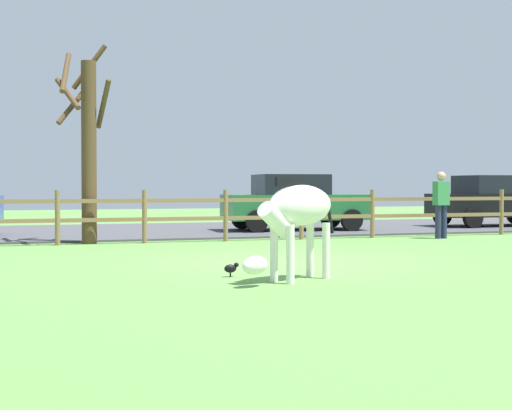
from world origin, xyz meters
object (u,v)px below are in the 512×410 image
object	(u,v)px
zebra	(297,213)
parked_car_green	(294,202)
visitor_near_fence	(441,202)
parked_car_black	(494,200)
crow_on_grass	(231,268)
bare_tree	(87,142)

from	to	relation	value
zebra	parked_car_green	distance (m)	11.10
visitor_near_fence	parked_car_black	bearing A→B (deg)	41.34
parked_car_black	visitor_near_fence	xyz separation A→B (m)	(-4.26, -3.75, 0.06)
zebra	visitor_near_fence	distance (m)	9.25
crow_on_grass	bare_tree	bearing A→B (deg)	99.94
parked_car_black	crow_on_grass	bearing A→B (deg)	-139.76
bare_tree	visitor_near_fence	size ratio (longest dim) A/B	2.76
crow_on_grass	visitor_near_fence	xyz separation A→B (m)	(7.16, 5.92, 0.78)
bare_tree	visitor_near_fence	xyz separation A→B (m)	(8.39, -1.11, -1.37)
parked_car_green	zebra	bearing A→B (deg)	-111.33
crow_on_grass	parked_car_black	xyz separation A→B (m)	(11.42, 9.66, 0.72)
parked_car_black	visitor_near_fence	size ratio (longest dim) A/B	2.46
zebra	parked_car_green	size ratio (longest dim) A/B	0.42
crow_on_grass	visitor_near_fence	bearing A→B (deg)	39.57
bare_tree	parked_car_green	xyz separation A→B (m)	(5.99, 2.60, -1.43)
crow_on_grass	parked_car_black	world-z (taller)	parked_car_black
zebra	parked_car_black	xyz separation A→B (m)	(10.70, 10.38, -0.08)
parked_car_green	visitor_near_fence	size ratio (longest dim) A/B	2.51
parked_car_green	visitor_near_fence	world-z (taller)	visitor_near_fence
zebra	parked_car_green	world-z (taller)	parked_car_green
zebra	crow_on_grass	distance (m)	1.29
parked_car_black	visitor_near_fence	distance (m)	5.67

